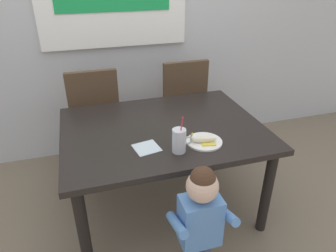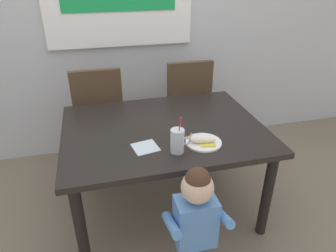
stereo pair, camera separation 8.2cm
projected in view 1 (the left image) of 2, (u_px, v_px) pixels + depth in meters
The scene contains 9 objects.
ground_plane at pixel (164, 204), 2.48m from camera, with size 24.00×24.00×0.00m, color #7A6B56.
dining_table at pixel (163, 138), 2.18m from camera, with size 1.38×1.05×0.71m.
dining_chair_left at pixel (95, 112), 2.75m from camera, with size 0.44×0.44×0.96m.
dining_chair_right at pixel (181, 101), 2.98m from camera, with size 0.44×0.44×0.96m.
toddler_standing at pixel (200, 216), 1.65m from camera, with size 0.33×0.24×0.84m.
milk_cup at pixel (179, 142), 1.83m from camera, with size 0.13×0.08×0.25m.
snack_plate at pixel (204, 142), 1.95m from camera, with size 0.23×0.23×0.01m, color white.
peeled_banana at pixel (204, 140), 1.93m from camera, with size 0.18×0.13×0.07m.
paper_napkin at pixel (147, 148), 1.90m from camera, with size 0.15×0.15×0.00m, color silver.
Camera 1 is at (-0.51, -1.82, 1.73)m, focal length 32.79 mm.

